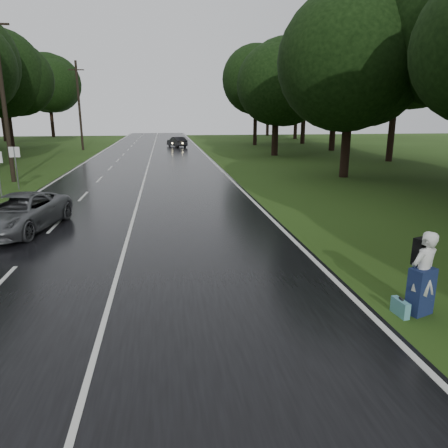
{
  "coord_description": "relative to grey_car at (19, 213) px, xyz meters",
  "views": [
    {
      "loc": [
        1.41,
        -8.87,
        4.35
      ],
      "look_at": [
        3.13,
        3.24,
        1.1
      ],
      "focal_mm": 33.38,
      "sensor_mm": 36.0,
      "label": 1
    }
  ],
  "objects": [
    {
      "name": "ground",
      "position": [
        4.1,
        -7.33,
        -0.73
      ],
      "size": [
        160.0,
        160.0,
        0.0
      ],
      "primitive_type": "plane",
      "color": "#294614",
      "rests_on": "ground"
    },
    {
      "name": "road",
      "position": [
        4.1,
        12.67,
        -0.71
      ],
      "size": [
        12.0,
        140.0,
        0.04
      ],
      "primitive_type": "cube",
      "color": "black",
      "rests_on": "ground"
    },
    {
      "name": "lane_center",
      "position": [
        4.1,
        12.67,
        -0.68
      ],
      "size": [
        0.12,
        140.0,
        0.01
      ],
      "primitive_type": "cube",
      "color": "silver",
      "rests_on": "road"
    },
    {
      "name": "grey_car",
      "position": [
        0.0,
        0.0,
        0.0
      ],
      "size": [
        3.25,
        5.32,
        1.38
      ],
      "primitive_type": "imported",
      "rotation": [
        0.0,
        0.0,
        6.08
      ],
      "color": "#4F5255",
      "rests_on": "road"
    },
    {
      "name": "far_car",
      "position": [
        7.22,
        40.57,
        -0.03
      ],
      "size": [
        2.73,
        4.26,
        1.33
      ],
      "primitive_type": "imported",
      "rotation": [
        0.0,
        0.0,
        3.5
      ],
      "color": "black",
      "rests_on": "road"
    },
    {
      "name": "hitchhiker",
      "position": [
        11.05,
        -8.34,
        0.16
      ],
      "size": [
        0.82,
        0.78,
        1.92
      ],
      "color": "silver",
      "rests_on": "ground"
    },
    {
      "name": "suitcase",
      "position": [
        10.58,
        -8.39,
        -0.55
      ],
      "size": [
        0.19,
        0.52,
        0.37
      ],
      "primitive_type": "cube",
      "rotation": [
        0.0,
        0.0,
        0.09
      ],
      "color": "#559AA4",
      "rests_on": "ground"
    },
    {
      "name": "utility_pole_mid",
      "position": [
        -4.4,
        12.74,
        -0.73
      ],
      "size": [
        1.8,
        0.28,
        10.64
      ],
      "primitive_type": null,
      "color": "black",
      "rests_on": "ground"
    },
    {
      "name": "utility_pole_far",
      "position": [
        -4.4,
        37.53,
        -0.73
      ],
      "size": [
        1.8,
        0.28,
        10.36
      ],
      "primitive_type": null,
      "color": "black",
      "rests_on": "ground"
    },
    {
      "name": "road_sign_a",
      "position": [
        -3.1,
        6.85,
        -0.73
      ],
      "size": [
        0.59,
        0.1,
        2.46
      ],
      "primitive_type": null,
      "color": "white",
      "rests_on": "ground"
    },
    {
      "name": "road_sign_b",
      "position": [
        -3.1,
        9.6,
        -0.73
      ],
      "size": [
        0.6,
        0.1,
        2.49
      ],
      "primitive_type": null,
      "color": "white",
      "rests_on": "ground"
    },
    {
      "name": "tree_left_f",
      "position": [
        -13.75,
        41.11,
        -0.73
      ],
      "size": [
        9.79,
        9.79,
        15.3
      ],
      "primitive_type": null,
      "color": "black",
      "rests_on": "ground"
    },
    {
      "name": "tree_right_d",
      "position": [
        18.03,
        11.68,
        -0.73
      ],
      "size": [
        8.19,
        8.19,
        12.8
      ],
      "primitive_type": null,
      "color": "black",
      "rests_on": "ground"
    },
    {
      "name": "tree_right_e",
      "position": [
        17.24,
        27.79,
        -0.73
      ],
      "size": [
        7.96,
        7.96,
        12.44
      ],
      "primitive_type": null,
      "color": "black",
      "rests_on": "ground"
    },
    {
      "name": "tree_right_f",
      "position": [
        18.37,
        42.99,
        -0.73
      ],
      "size": [
        10.13,
        10.13,
        15.83
      ],
      "primitive_type": null,
      "color": "black",
      "rests_on": "ground"
    }
  ]
}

